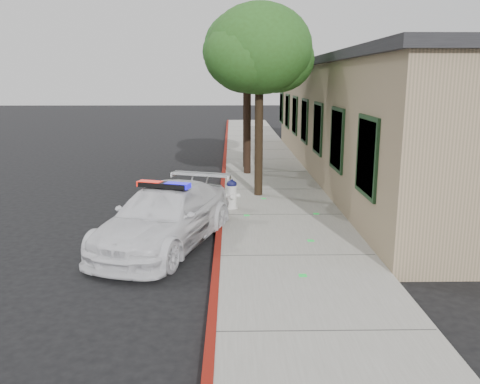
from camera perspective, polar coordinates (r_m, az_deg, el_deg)
name	(u,v)px	position (r m, az deg, el deg)	size (l,w,h in m)	color
ground	(214,263)	(9.86, -2.98, -8.11)	(120.00, 120.00, 0.00)	black
sidewalk	(281,217)	(12.74, 4.68, -2.91)	(3.20, 60.00, 0.15)	gray
red_curb	(220,217)	(12.69, -2.27, -2.93)	(0.14, 60.00, 0.16)	maroon
clapboard_building	(405,118)	(19.33, 18.35, 8.05)	(7.30, 20.89, 4.24)	#9D8567
police_car	(165,217)	(10.75, -8.62, -2.83)	(3.13, 4.78, 1.41)	white
fire_hydrant	(232,194)	(13.21, -0.96, -0.22)	(0.45, 0.39, 0.78)	white
street_tree_near	(260,53)	(14.47, 2.29, 15.63)	(3.15, 2.99, 5.47)	black
street_tree_mid	(248,50)	(18.03, 0.91, 15.95)	(3.18, 3.03, 5.78)	black
street_tree_far	(247,66)	(19.32, 0.85, 14.29)	(2.77, 2.80, 5.14)	black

